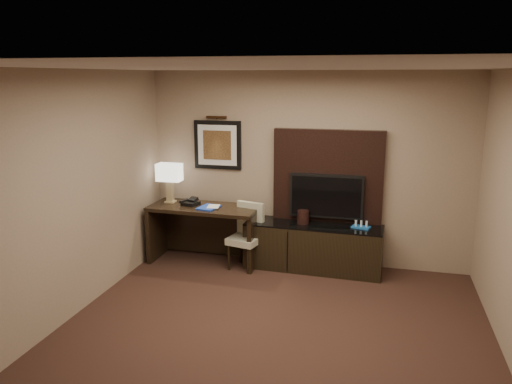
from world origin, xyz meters
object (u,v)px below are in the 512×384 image
(ice_bucket, at_px, (303,217))
(desk_phone, at_px, (190,201))
(table_lamp, at_px, (170,184))
(desk, at_px, (205,234))
(minibar_tray, at_px, (361,225))
(tv, at_px, (326,196))
(credenza, at_px, (313,247))
(desk_chair, at_px, (245,239))

(ice_bucket, bearing_deg, desk_phone, -176.58)
(table_lamp, xyz_separation_m, desk_phone, (0.34, -0.08, -0.22))
(desk, bearing_deg, table_lamp, 171.90)
(ice_bucket, bearing_deg, desk, -175.31)
(desk_phone, height_order, minibar_tray, desk_phone)
(tv, distance_m, minibar_tray, 0.61)
(credenza, relative_size, desk_chair, 2.22)
(credenza, height_order, desk_chair, desk_chair)
(credenza, bearing_deg, tv, 45.70)
(table_lamp, bearing_deg, desk_phone, -12.81)
(desk_phone, distance_m, ice_bucket, 1.61)
(desk, bearing_deg, ice_bucket, 6.54)
(tv, xyz_separation_m, table_lamp, (-2.25, -0.14, 0.08))
(desk, height_order, ice_bucket, ice_bucket)
(desk, relative_size, desk_phone, 7.11)
(desk, distance_m, minibar_tray, 2.20)
(desk, distance_m, table_lamp, 0.89)
(credenza, bearing_deg, desk_chair, -165.43)
(tv, bearing_deg, credenza, -136.32)
(tv, distance_m, desk_chair, 1.27)
(desk, xyz_separation_m, credenza, (1.55, 0.10, -0.09))
(desk_chair, relative_size, ice_bucket, 4.57)
(desk, xyz_separation_m, desk_phone, (-0.21, 0.02, 0.47))
(desk, relative_size, minibar_tray, 6.46)
(desk_chair, bearing_deg, desk_phone, -175.05)
(desk, distance_m, credenza, 1.55)
(ice_bucket, bearing_deg, table_lamp, -179.47)
(desk_chair, bearing_deg, ice_bucket, 29.32)
(desk_chair, xyz_separation_m, desk_phone, (-0.83, 0.12, 0.46))
(desk, bearing_deg, credenza, 5.55)
(desk_phone, bearing_deg, table_lamp, -174.41)
(table_lamp, bearing_deg, ice_bucket, 0.53)
(table_lamp, bearing_deg, credenza, 0.09)
(table_lamp, xyz_separation_m, ice_bucket, (1.95, 0.02, -0.37))
(desk, relative_size, tv, 1.54)
(desk, height_order, desk_chair, desk_chair)
(credenza, bearing_deg, desk, -174.29)
(credenza, distance_m, desk_chair, 0.95)
(desk, height_order, table_lamp, table_lamp)
(desk_chair, xyz_separation_m, table_lamp, (-1.18, 0.20, 0.68))
(table_lamp, bearing_deg, minibar_tray, 0.19)
(credenza, distance_m, table_lamp, 2.24)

